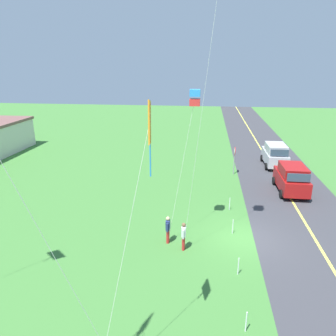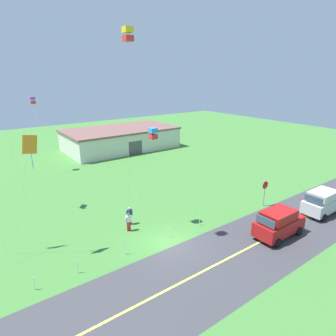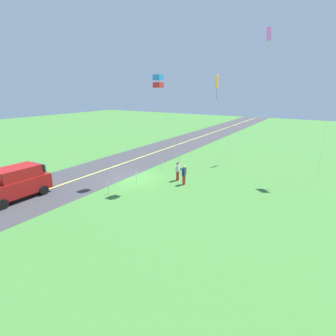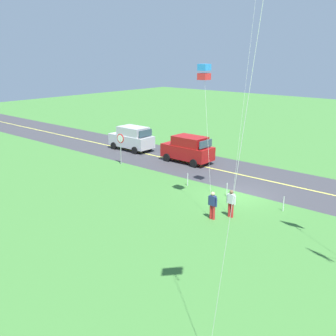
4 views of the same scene
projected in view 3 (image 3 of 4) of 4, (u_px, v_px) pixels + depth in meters
The scene contains 14 objects.
ground_plane at pixel (134, 179), 22.35m from camera, with size 120.00×120.00×0.10m, color #3D7533.
asphalt_road at pixel (100, 171), 24.35m from camera, with size 120.00×7.00×0.00m, color #38383D.
road_centre_stripe at pixel (100, 171), 24.35m from camera, with size 120.00×0.16×0.00m, color #E5E04C.
car_suv_foreground at pixel (16, 183), 17.98m from camera, with size 4.40×2.12×2.24m.
person_adult_near at pixel (178, 171), 21.64m from camera, with size 0.58×0.22×1.60m.
person_adult_companion at pixel (184, 174), 20.67m from camera, with size 0.58×0.22×1.60m.
kite_blue_mid at pixel (158, 82), 17.90m from camera, with size 1.98×1.54×8.34m.
kite_yellow_high at pixel (268, 37), 25.08m from camera, with size 2.66×3.45×13.22m.
kite_pink_drift at pixel (217, 83), 24.56m from camera, with size 2.49×1.58×8.76m.
fence_post_0 at pixel (191, 153), 29.60m from camera, with size 0.05×0.05×0.90m, color silver.
fence_post_1 at pixel (180, 158), 27.48m from camera, with size 0.05×0.05×0.90m, color silver.
fence_post_2 at pixel (162, 165), 24.66m from camera, with size 0.05×0.05×0.90m, color silver.
fence_post_3 at pixel (136, 176), 21.48m from camera, with size 0.05×0.05×0.90m, color silver.
fence_post_4 at pixel (109, 188), 18.85m from camera, with size 0.05×0.05×0.90m, color silver.
Camera 3 is at (16.39, 13.66, 7.30)m, focal length 27.68 mm.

